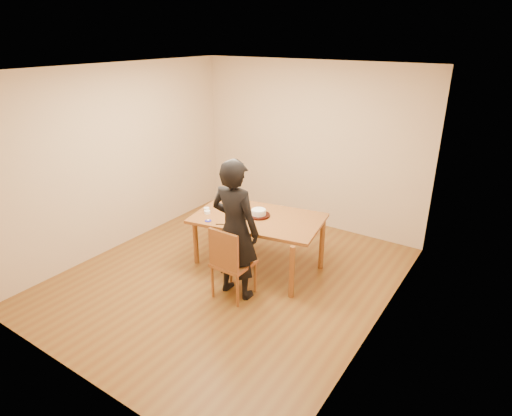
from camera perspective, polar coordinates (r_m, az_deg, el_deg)
The scene contains 16 objects.
room_shell at distance 5.58m, azimuth -1.83°, elevation 4.32°, with size 4.00×4.50×2.70m.
dining_table at distance 5.83m, azimuth 0.27°, elevation -1.39°, with size 1.73×1.02×0.04m, color brown.
dining_chair at distance 5.31m, azimuth -3.00°, elevation -7.33°, with size 0.45×0.45×0.04m, color brown.
cake_plate at distance 5.84m, azimuth 0.36°, elevation -0.97°, with size 0.31×0.31×0.02m, color red.
cake at distance 5.83m, azimuth 0.36°, elevation -0.58°, with size 0.20×0.20×0.06m, color white.
frosting_dome at distance 5.81m, azimuth 0.36°, elevation -0.17°, with size 0.20×0.20×0.03m, color white.
frosting_tub at distance 5.61m, azimuth -2.22°, elevation -1.69°, with size 0.10×0.10×0.09m, color white.
frosting_lid at distance 5.73m, azimuth -6.40°, elevation -1.71°, with size 0.09×0.09×0.01m, color #161694.
frosting_dollop at distance 5.72m, azimuth -6.40°, elevation -1.60°, with size 0.04×0.04×0.02m, color white.
ramekin_green at distance 5.96m, azimuth -6.53°, elevation -0.54°, with size 0.09×0.09×0.04m, color white.
ramekin_yellow at distance 6.15m, azimuth -5.13°, elevation 0.25°, with size 0.08×0.08×0.04m, color white.
ramekin_multi at distance 6.07m, azimuth -6.61°, elevation -0.14°, with size 0.08×0.08×0.04m, color white.
candy_box_pink at distance 6.27m, azimuth -2.41°, elevation 0.65°, with size 0.12×0.06×0.02m, color #CC308F.
candy_box_green at distance 6.27m, azimuth -2.43°, elevation 0.83°, with size 0.13×0.06×0.02m, color green.
spatula at distance 5.61m, azimuth -4.57°, elevation -2.18°, with size 0.16×0.02×0.01m, color black.
person at distance 5.14m, azimuth -2.80°, elevation -2.91°, with size 0.65×0.42×1.77m, color black.
Camera 1 is at (3.08, -3.98, 3.09)m, focal length 30.00 mm.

